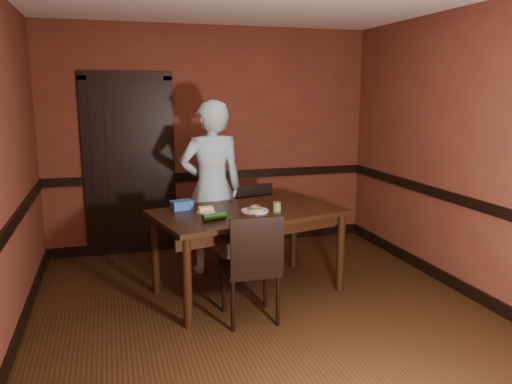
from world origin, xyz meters
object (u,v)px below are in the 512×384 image
sandwich_plate (255,210)px  food_tub (182,205)px  chair_near (250,266)px  chair_far (258,229)px  cheese_saucer (206,210)px  sauce_jar (277,207)px  dining_table (248,251)px  person (212,188)px

sandwich_plate → food_tub: food_tub is taller
food_tub → chair_near: bearing=-72.7°
chair_far → sandwich_plate: bearing=-111.7°
chair_near → cheese_saucer: (-0.26, 0.58, 0.37)m
sauce_jar → food_tub: 0.91m
dining_table → chair_far: bearing=52.1°
chair_near → sauce_jar: bearing=-130.2°
chair_far → food_tub: (-0.88, -0.38, 0.41)m
dining_table → chair_near: bearing=-117.4°
sauce_jar → cheese_saucer: 0.66m
dining_table → sauce_jar: sauce_jar is taller
sandwich_plate → sauce_jar: size_ratio=2.79×
sandwich_plate → food_tub: size_ratio=1.12×
dining_table → chair_near: chair_near is taller
person → cheese_saucer: person is taller
chair_far → food_tub: 1.04m
sandwich_plate → cheese_saucer: (-0.44, 0.09, 0.00)m
sandwich_plate → food_tub: bearing=155.8°
chair_near → cheese_saucer: bearing=-65.0°
person → food_tub: 0.62m
dining_table → cheese_saucer: (-0.40, 0.02, 0.43)m
dining_table → person: (-0.21, 0.69, 0.51)m
dining_table → sandwich_plate: sandwich_plate is taller
chair_near → cheese_saucer: chair_near is taller
dining_table → food_tub: (-0.60, 0.21, 0.45)m
cheese_saucer → food_tub: size_ratio=0.76×
person → sandwich_plate: (0.25, -0.77, -0.08)m
chair_far → chair_near: chair_near is taller
chair_far → person: person is taller
chair_near → sauce_jar: (0.39, 0.44, 0.39)m
chair_far → cheese_saucer: chair_far is taller
chair_near → sauce_jar: chair_near is taller
chair_far → cheese_saucer: 0.97m
cheese_saucer → food_tub: bearing=135.5°
chair_far → sandwich_plate: size_ratio=3.60×
person → cheese_saucer: bearing=71.7°
chair_far → chair_near: 1.24m
dining_table → food_tub: 0.78m
cheese_saucer → food_tub: 0.28m
chair_far → dining_table: bearing=-117.3°
dining_table → chair_near: 0.59m
person → cheese_saucer: 0.71m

